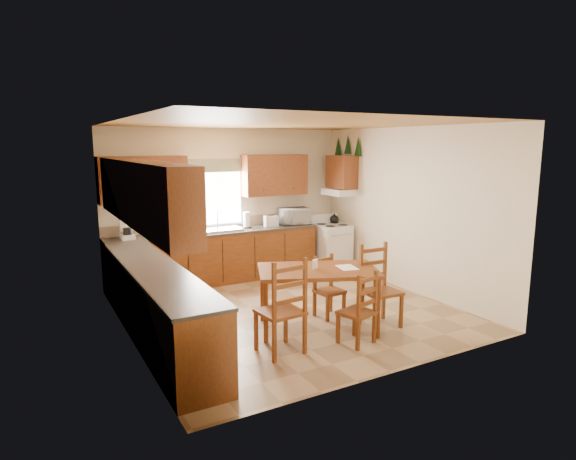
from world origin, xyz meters
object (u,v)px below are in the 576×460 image
chair_near_right (357,307)px  chair_far_left (329,287)px  chair_near_left (280,306)px  chair_far_right (381,287)px  dining_table (318,299)px  stove (332,248)px  microwave (294,216)px

chair_near_right → chair_far_left: bearing=-118.7°
chair_near_left → chair_far_right: (1.57, 0.08, -0.03)m
dining_table → stove: bearing=75.2°
chair_near_left → chair_far_left: chair_near_left is taller
microwave → chair_far_left: (-0.83, -2.43, -0.64)m
chair_near_left → chair_far_left: 1.38m
stove → chair_near_left: 3.90m
chair_far_left → chair_near_right: bearing=-110.6°
microwave → chair_near_left: microwave is taller
dining_table → microwave: bearing=88.9°
chair_near_left → microwave: bearing=-127.6°
stove → chair_far_right: 2.97m
stove → dining_table: stove is taller
microwave → chair_near_left: bearing=-113.8°
stove → chair_near_right: (-1.73, -3.07, 0.02)m
chair_near_right → chair_far_right: bearing=-168.8°
stove → dining_table: (-1.90, -2.45, -0.03)m
dining_table → chair_near_right: bearing=-52.0°
chair_far_left → chair_far_right: 0.76m
dining_table → chair_far_left: (0.40, 0.32, 0.02)m
dining_table → chair_near_right: 0.64m
chair_near_right → chair_near_left: bearing=-27.9°
dining_table → chair_far_left: 0.51m
dining_table → chair_near_left: bearing=-129.8°
chair_far_right → chair_near_left: bearing=-174.3°
chair_near_right → chair_far_right: chair_far_right is taller
chair_near_left → chair_near_right: chair_near_left is taller
microwave → chair_far_left: 2.64m
stove → microwave: microwave is taller
dining_table → chair_near_left: (-0.77, -0.40, 0.16)m
chair_near_right → chair_far_left: 0.97m
chair_far_left → chair_far_right: size_ratio=0.79×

